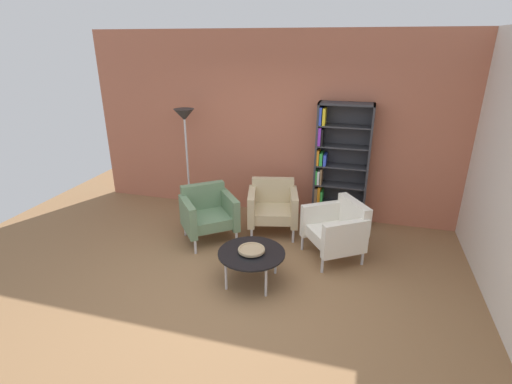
# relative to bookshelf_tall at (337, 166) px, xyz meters

# --- Properties ---
(ground_plane) EXTENTS (8.32, 8.32, 0.00)m
(ground_plane) POSITION_rel_bookshelf_tall_xyz_m (-0.95, -2.25, -0.94)
(ground_plane) COLOR olive
(brick_back_panel) EXTENTS (6.40, 0.12, 2.90)m
(brick_back_panel) POSITION_rel_bookshelf_tall_xyz_m (-0.95, 0.21, 0.51)
(brick_back_panel) COLOR #B2664C
(brick_back_panel) RESTS_ON ground_plane
(bookshelf_tall) EXTENTS (0.80, 0.30, 1.90)m
(bookshelf_tall) POSITION_rel_bookshelf_tall_xyz_m (0.00, 0.00, 0.00)
(bookshelf_tall) COLOR #333338
(bookshelf_tall) RESTS_ON ground_plane
(coffee_table_low) EXTENTS (0.80, 0.80, 0.40)m
(coffee_table_low) POSITION_rel_bookshelf_tall_xyz_m (-0.79, -1.95, -0.57)
(coffee_table_low) COLOR black
(coffee_table_low) RESTS_ON ground_plane
(decorative_bowl) EXTENTS (0.32, 0.32, 0.05)m
(decorative_bowl) POSITION_rel_bookshelf_tall_xyz_m (-0.79, -1.95, -0.50)
(decorative_bowl) COLOR tan
(decorative_bowl) RESTS_ON coffee_table_low
(armchair_corner_red) EXTENTS (0.84, 0.80, 0.78)m
(armchair_corner_red) POSITION_rel_bookshelf_tall_xyz_m (-0.86, -0.59, -0.52)
(armchair_corner_red) COLOR #C6B289
(armchair_corner_red) RESTS_ON ground_plane
(armchair_spare_guest) EXTENTS (0.93, 0.94, 0.78)m
(armchair_spare_guest) POSITION_rel_bookshelf_tall_xyz_m (0.14, -1.08, -0.52)
(armchair_spare_guest) COLOR white
(armchair_spare_guest) RESTS_ON ground_plane
(armchair_by_bookshelf) EXTENTS (0.95, 0.94, 0.78)m
(armchair_by_bookshelf) POSITION_rel_bookshelf_tall_xyz_m (-1.71, -1.07, -0.52)
(armchair_by_bookshelf) COLOR slate
(armchair_by_bookshelf) RESTS_ON ground_plane
(floor_lamp_torchiere) EXTENTS (0.32, 0.32, 1.74)m
(floor_lamp_torchiere) POSITION_rel_bookshelf_tall_xyz_m (-2.38, -0.26, 0.51)
(floor_lamp_torchiere) COLOR silver
(floor_lamp_torchiere) RESTS_ON ground_plane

